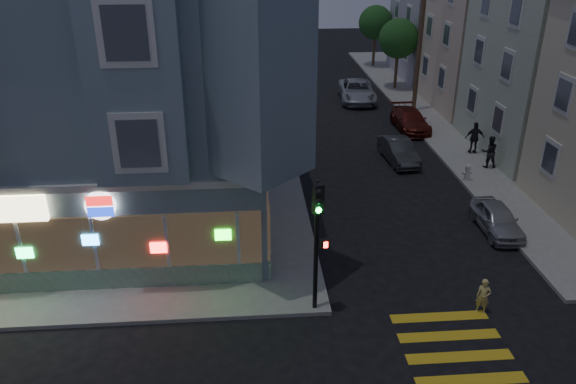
{
  "coord_description": "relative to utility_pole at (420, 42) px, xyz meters",
  "views": [
    {
      "loc": [
        0.41,
        -12.8,
        11.53
      ],
      "look_at": [
        1.83,
        5.39,
        2.95
      ],
      "focal_mm": 35.0,
      "sensor_mm": 36.0,
      "label": 1
    }
  ],
  "objects": [
    {
      "name": "row_house_c",
      "position": [
        7.5,
        1.0,
        -0.15
      ],
      "size": [
        12.0,
        8.6,
        9.0
      ],
      "primitive_type": "cube",
      "color": "beige",
      "rests_on": "sidewalk_ne"
    },
    {
      "name": "fire_hydrant",
      "position": [
        -0.7,
        -11.95,
        -4.2
      ],
      "size": [
        0.49,
        0.28,
        0.85
      ],
      "color": "silver",
      "rests_on": "sidewalk_ne"
    },
    {
      "name": "running_child",
      "position": [
        -4.04,
        -22.2,
        -4.17
      ],
      "size": [
        0.54,
        0.46,
        1.26
      ],
      "primitive_type": "imported",
      "rotation": [
        0.0,
        0.0,
        -0.42
      ],
      "color": "#DBC870",
      "rests_on": "ground"
    },
    {
      "name": "ground",
      "position": [
        -12.0,
        -24.0,
        -4.8
      ],
      "size": [
        120.0,
        120.0,
        0.0
      ],
      "primitive_type": "plane",
      "color": "black",
      "rests_on": "ground"
    },
    {
      "name": "pedestrian_b",
      "position": [
        1.0,
        -8.34,
        -3.75
      ],
      "size": [
        1.07,
        0.51,
        1.79
      ],
      "primitive_type": "imported",
      "rotation": [
        0.0,
        0.0,
        3.07
      ],
      "color": "black",
      "rests_on": "sidewalk_ne"
    },
    {
      "name": "row_house_d",
      "position": [
        7.5,
        10.0,
        0.6
      ],
      "size": [
        12.0,
        8.6,
        10.5
      ],
      "primitive_type": "cube",
      "color": "#958F9E",
      "rests_on": "sidewalk_ne"
    },
    {
      "name": "sidewalk_ne",
      "position": [
        11.0,
        -1.0,
        -4.72
      ],
      "size": [
        24.0,
        42.0,
        0.15
      ],
      "primitive_type": "cube",
      "color": "gray",
      "rests_on": "ground"
    },
    {
      "name": "sidewalk_nw",
      "position": [
        -25.5,
        -1.0,
        -4.72
      ],
      "size": [
        33.0,
        42.0,
        0.15
      ],
      "primitive_type": "cube",
      "color": "gray",
      "rests_on": "ground"
    },
    {
      "name": "utility_pole",
      "position": [
        0.0,
        0.0,
        0.0
      ],
      "size": [
        2.2,
        0.3,
        9.0
      ],
      "color": "#4C3826",
      "rests_on": "sidewalk_ne"
    },
    {
      "name": "traffic_signal",
      "position": [
        -9.51,
        -21.82,
        -1.54
      ],
      "size": [
        0.58,
        0.52,
        4.6
      ],
      "rotation": [
        0.0,
        0.0,
        0.34
      ],
      "color": "black",
      "rests_on": "sidewalk_nw"
    },
    {
      "name": "parked_car_a",
      "position": [
        -1.3,
        -16.9,
        -4.21
      ],
      "size": [
        1.45,
        3.47,
        1.17
      ],
      "primitive_type": "imported",
      "rotation": [
        0.0,
        0.0,
        -0.02
      ],
      "color": "#A8AAB0",
      "rests_on": "ground"
    },
    {
      "name": "corner_building",
      "position": [
        -18.0,
        -13.02,
        1.02
      ],
      "size": [
        14.6,
        14.6,
        11.4
      ],
      "color": "gray",
      "rests_on": "sidewalk_nw"
    },
    {
      "name": "pedestrian_a",
      "position": [
        1.0,
        -10.4,
        -3.79
      ],
      "size": [
        0.89,
        0.72,
        1.71
      ],
      "primitive_type": "imported",
      "rotation": [
        0.0,
        0.0,
        3.05
      ],
      "color": "black",
      "rests_on": "sidewalk_ne"
    },
    {
      "name": "parked_car_c",
      "position": [
        -1.3,
        -3.7,
        -4.17
      ],
      "size": [
        1.87,
        4.38,
        1.26
      ],
      "primitive_type": "imported",
      "rotation": [
        0.0,
        0.0,
        0.02
      ],
      "color": "maroon",
      "rests_on": "ground"
    },
    {
      "name": "parked_car_d",
      "position": [
        -3.4,
        3.08,
        -4.06
      ],
      "size": [
        2.86,
        5.47,
        1.47
      ],
      "primitive_type": "imported",
      "rotation": [
        0.0,
        0.0,
        -0.08
      ],
      "color": "#AFB4BA",
      "rests_on": "ground"
    },
    {
      "name": "parked_car_b",
      "position": [
        -3.4,
        -8.9,
        -4.18
      ],
      "size": [
        1.62,
        3.84,
        1.23
      ],
      "primitive_type": "imported",
      "rotation": [
        0.0,
        0.0,
        0.09
      ],
      "color": "#36393B",
      "rests_on": "ground"
    },
    {
      "name": "street_tree_far",
      "position": [
        0.2,
        14.0,
        -0.86
      ],
      "size": [
        3.0,
        3.0,
        5.3
      ],
      "color": "#4C3826",
      "rests_on": "sidewalk_ne"
    },
    {
      "name": "street_tree_near",
      "position": [
        0.2,
        6.0,
        -0.86
      ],
      "size": [
        3.0,
        3.0,
        5.3
      ],
      "color": "#4C3826",
      "rests_on": "sidewalk_ne"
    }
  ]
}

